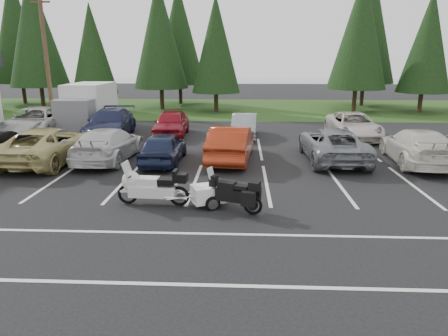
% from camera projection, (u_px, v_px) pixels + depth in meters
% --- Properties ---
extents(ground, '(120.00, 120.00, 0.00)m').
position_uv_depth(ground, '(177.00, 191.00, 14.13)').
color(ground, black).
rests_on(ground, ground).
extents(grass_strip, '(80.00, 16.00, 0.01)m').
position_uv_depth(grass_strip, '(218.00, 108.00, 37.23)').
color(grass_strip, '#1E3C13').
rests_on(grass_strip, ground).
extents(lake_water, '(70.00, 50.00, 0.02)m').
position_uv_depth(lake_water, '(253.00, 86.00, 66.89)').
color(lake_water, gray).
rests_on(lake_water, ground).
extents(utility_pole, '(1.60, 0.26, 9.00)m').
position_uv_depth(utility_pole, '(46.00, 55.00, 24.85)').
color(utility_pole, '#473321').
rests_on(utility_pole, ground).
extents(box_truck, '(2.40, 5.60, 2.90)m').
position_uv_depth(box_truck, '(85.00, 107.00, 26.11)').
color(box_truck, silver).
rests_on(box_truck, ground).
extents(stall_markings, '(32.00, 16.00, 0.01)m').
position_uv_depth(stall_markings, '(185.00, 175.00, 16.05)').
color(stall_markings, silver).
rests_on(stall_markings, ground).
extents(conifer_2, '(5.10, 5.10, 11.89)m').
position_uv_depth(conifer_2, '(34.00, 29.00, 34.90)').
color(conifer_2, '#332316').
rests_on(conifer_2, ground).
extents(conifer_3, '(3.87, 3.87, 9.02)m').
position_uv_depth(conifer_3, '(92.00, 49.00, 33.77)').
color(conifer_3, '#332316').
rests_on(conifer_3, ground).
extents(conifer_4, '(4.80, 4.80, 11.17)m').
position_uv_depth(conifer_4, '(159.00, 34.00, 34.63)').
color(conifer_4, '#332316').
rests_on(conifer_4, ground).
extents(conifer_5, '(4.14, 4.14, 9.63)m').
position_uv_depth(conifer_5, '(216.00, 44.00, 33.41)').
color(conifer_5, '#332316').
rests_on(conifer_5, ground).
extents(conifer_6, '(4.93, 4.93, 11.48)m').
position_uv_depth(conifer_6, '(360.00, 31.00, 33.08)').
color(conifer_6, '#332316').
rests_on(conifer_6, ground).
extents(conifer_7, '(4.27, 4.27, 9.94)m').
position_uv_depth(conifer_7, '(428.00, 42.00, 32.80)').
color(conifer_7, '#332316').
rests_on(conifer_7, ground).
extents(conifer_back_a, '(5.28, 5.28, 12.30)m').
position_uv_depth(conifer_back_a, '(16.00, 30.00, 39.05)').
color(conifer_back_a, '#332316').
rests_on(conifer_back_a, ground).
extents(conifer_back_b, '(4.97, 4.97, 11.58)m').
position_uv_depth(conifer_back_b, '(179.00, 34.00, 38.96)').
color(conifer_back_b, '#332316').
rests_on(conifer_back_b, ground).
extents(conifer_back_c, '(5.50, 5.50, 12.81)m').
position_uv_depth(conifer_back_c, '(368.00, 25.00, 37.31)').
color(conifer_back_c, '#332316').
rests_on(conifer_back_c, ground).
extents(car_near_2, '(2.77, 5.77, 1.59)m').
position_uv_depth(car_near_2, '(48.00, 145.00, 17.87)').
color(car_near_2, tan).
rests_on(car_near_2, ground).
extents(car_near_3, '(2.37, 5.26, 1.50)m').
position_uv_depth(car_near_3, '(109.00, 144.00, 18.17)').
color(car_near_3, silver).
rests_on(car_near_3, ground).
extents(car_near_4, '(1.69, 4.10, 1.39)m').
position_uv_depth(car_near_4, '(163.00, 148.00, 17.76)').
color(car_near_4, '#18203D').
rests_on(car_near_4, ground).
extents(car_near_5, '(2.16, 5.04, 1.61)m').
position_uv_depth(car_near_5, '(231.00, 143.00, 18.12)').
color(car_near_5, maroon).
rests_on(car_near_5, ground).
extents(car_near_6, '(2.58, 5.44, 1.50)m').
position_uv_depth(car_near_6, '(333.00, 144.00, 18.16)').
color(car_near_6, slate).
rests_on(car_near_6, ground).
extents(car_near_7, '(2.62, 5.52, 1.55)m').
position_uv_depth(car_near_7, '(417.00, 146.00, 17.59)').
color(car_near_7, beige).
rests_on(car_near_7, ground).
extents(car_far_0, '(3.26, 6.15, 1.65)m').
position_uv_depth(car_far_0, '(36.00, 121.00, 24.17)').
color(car_far_0, silver).
rests_on(car_far_0, ground).
extents(car_far_1, '(2.66, 5.74, 1.62)m').
position_uv_depth(car_far_1, '(110.00, 123.00, 23.50)').
color(car_far_1, '#181D3D').
rests_on(car_far_1, ground).
extents(car_far_2, '(1.95, 4.59, 1.55)m').
position_uv_depth(car_far_2, '(171.00, 123.00, 23.80)').
color(car_far_2, maroon).
rests_on(car_far_2, ground).
extents(car_far_3, '(1.62, 4.13, 1.34)m').
position_uv_depth(car_far_3, '(244.00, 126.00, 23.52)').
color(car_far_3, gray).
rests_on(car_far_3, ground).
extents(car_far_4, '(2.44, 5.28, 1.46)m').
position_uv_depth(car_far_4, '(353.00, 125.00, 23.29)').
color(car_far_4, beige).
rests_on(car_far_4, ground).
extents(touring_motorcycle, '(2.62, 0.96, 1.43)m').
position_uv_depth(touring_motorcycle, '(153.00, 184.00, 12.62)').
color(touring_motorcycle, silver).
rests_on(touring_motorcycle, ground).
extents(cargo_trailer, '(1.72, 1.36, 0.70)m').
position_uv_depth(cargo_trailer, '(209.00, 196.00, 12.61)').
color(cargo_trailer, white).
rests_on(cargo_trailer, ground).
extents(adventure_motorcycle, '(2.34, 1.50, 1.35)m').
position_uv_depth(adventure_motorcycle, '(231.00, 190.00, 12.10)').
color(adventure_motorcycle, black).
rests_on(adventure_motorcycle, ground).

